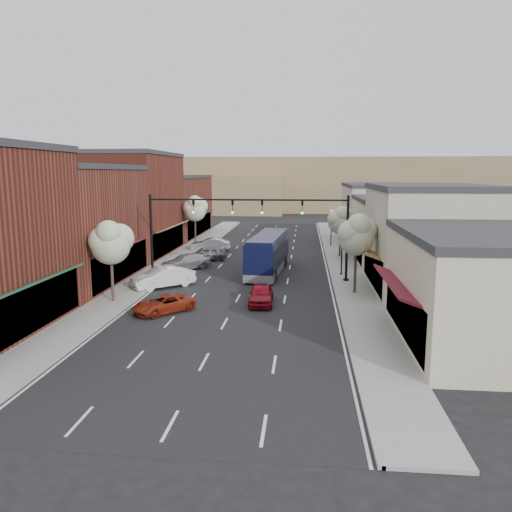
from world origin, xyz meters
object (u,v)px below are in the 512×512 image
(lamp_post_near, at_px, (342,241))
(tree_left_near, at_px, (111,242))
(parked_car_e, at_px, (210,244))
(parked_car_d, at_px, (205,254))
(signal_mast_left, at_px, (179,224))
(parked_car_a, at_px, (163,304))
(signal_mast_right, at_px, (317,225))
(parked_car_c, at_px, (185,262))
(parked_car_b, at_px, (163,277))
(tree_left_far, at_px, (195,208))
(red_hatchback, at_px, (261,294))
(tree_right_far, at_px, (341,219))
(lamp_post_far, at_px, (331,221))
(coach_bus, at_px, (268,253))
(tree_right_near, at_px, (357,234))

(lamp_post_near, bearing_deg, tree_left_near, -146.67)
(parked_car_e, bearing_deg, parked_car_d, 0.26)
(signal_mast_left, height_order, parked_car_a, signal_mast_left)
(signal_mast_right, height_order, parked_car_c, signal_mast_right)
(signal_mast_right, height_order, parked_car_d, signal_mast_right)
(parked_car_b, relative_size, parked_car_c, 1.03)
(tree_left_far, bearing_deg, red_hatchback, -68.40)
(tree_right_far, height_order, tree_left_far, tree_left_far)
(parked_car_a, bearing_deg, parked_car_b, 149.47)
(signal_mast_right, distance_m, parked_car_d, 14.42)
(tree_left_far, xyz_separation_m, parked_car_d, (2.99, -9.34, -3.90))
(parked_car_c, relative_size, parked_car_d, 1.15)
(lamp_post_far, distance_m, parked_car_e, 14.79)
(coach_bus, xyz_separation_m, parked_car_a, (-5.66, -13.56, -1.21))
(lamp_post_near, xyz_separation_m, parked_car_d, (-13.07, 6.11, -2.30))
(coach_bus, relative_size, parked_car_d, 2.69)
(signal_mast_right, bearing_deg, tree_left_near, -149.86)
(tree_left_near, xyz_separation_m, lamp_post_far, (16.05, 28.06, -1.22))
(tree_left_near, bearing_deg, tree_right_near, 13.55)
(signal_mast_right, height_order, parked_car_b, signal_mast_right)
(tree_right_far, xyz_separation_m, parked_car_c, (-14.55, -7.84, -3.30))
(signal_mast_left, xyz_separation_m, parked_car_e, (-0.35, 15.10, -3.89))
(tree_right_near, bearing_deg, coach_bus, 132.31)
(tree_right_near, bearing_deg, lamp_post_far, 91.30)
(parked_car_b, bearing_deg, parked_car_a, -24.99)
(parked_car_c, bearing_deg, parked_car_a, -33.20)
(signal_mast_left, bearing_deg, lamp_post_far, 56.14)
(lamp_post_near, relative_size, parked_car_b, 0.90)
(tree_right_far, height_order, lamp_post_near, tree_right_far)
(signal_mast_right, relative_size, lamp_post_far, 1.85)
(signal_mast_left, bearing_deg, parked_car_c, 98.02)
(coach_bus, bearing_deg, tree_right_near, -43.37)
(lamp_post_near, bearing_deg, signal_mast_left, -169.44)
(coach_bus, distance_m, parked_car_d, 8.51)
(signal_mast_left, xyz_separation_m, tree_left_far, (-2.63, 17.95, -0.02))
(signal_mast_left, relative_size, coach_bus, 0.74)
(tree_right_far, xyz_separation_m, lamp_post_near, (-0.55, -9.44, -0.99))
(parked_car_e, bearing_deg, tree_right_near, 30.87)
(lamp_post_far, distance_m, parked_car_b, 27.19)
(lamp_post_far, height_order, parked_car_e, lamp_post_far)
(lamp_post_near, xyz_separation_m, lamp_post_far, (0.00, 17.50, 0.00))
(tree_left_near, distance_m, parked_car_a, 5.81)
(lamp_post_near, distance_m, lamp_post_far, 17.50)
(red_hatchback, bearing_deg, lamp_post_near, 56.39)
(parked_car_e, bearing_deg, signal_mast_right, 31.60)
(tree_right_far, relative_size, tree_left_near, 0.95)
(tree_left_far, xyz_separation_m, parked_car_e, (2.28, -2.85, -3.87))
(tree_left_far, distance_m, parked_car_a, 28.58)
(signal_mast_right, bearing_deg, tree_right_far, 77.15)
(signal_mast_right, height_order, tree_right_far, signal_mast_right)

